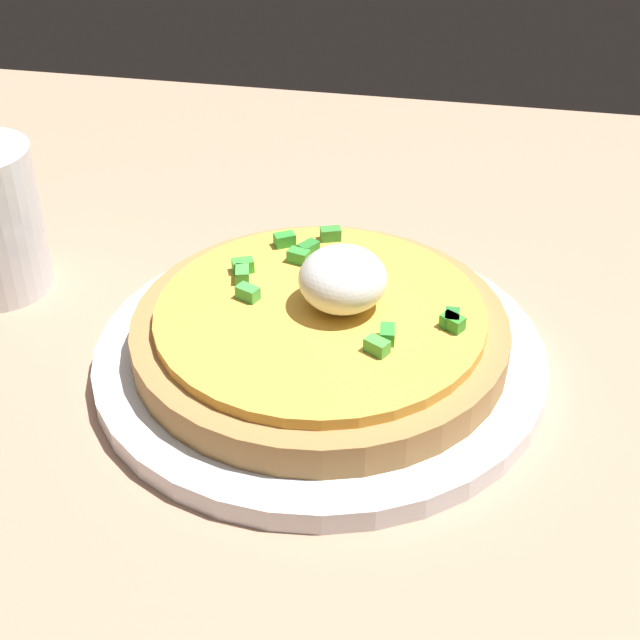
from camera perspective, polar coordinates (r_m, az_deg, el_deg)
name	(u,v)px	position (r cm, az deg, el deg)	size (l,w,h in cm)	color
dining_table	(293,322)	(62.11, -1.66, -0.11)	(97.21, 72.50, 2.54)	tan
plate	(320,357)	(55.85, 0.00, -2.24)	(26.48, 26.48, 1.35)	white
pizza	(322,326)	(54.58, 0.10, -0.37)	(21.83, 21.83, 6.29)	#B38249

